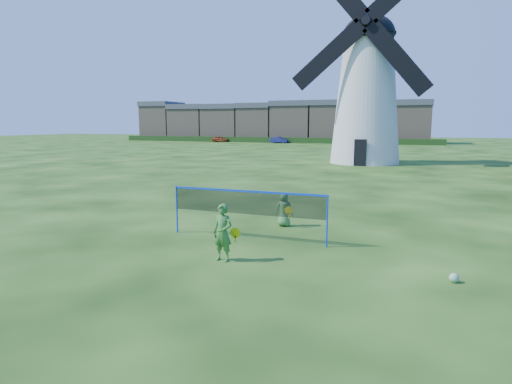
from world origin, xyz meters
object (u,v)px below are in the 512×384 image
object	(u,v)px
car_left	(220,139)
badminton_net	(247,203)
player_boy	(284,209)
car_right	(279,140)
player_girl	(223,233)
windmill	(367,90)
play_ball	(454,278)

from	to	relation	value
car_left	badminton_net	bearing A→B (deg)	-163.38
badminton_net	player_boy	xyz separation A→B (m)	(0.57, 2.09, -0.53)
car_right	player_girl	bearing A→B (deg)	-160.86
windmill	badminton_net	world-z (taller)	windmill
player_boy	car_right	distance (m)	65.42
car_left	play_ball	bearing A→B (deg)	-160.06
windmill	car_left	size ratio (longest dim) A/B	5.48
player_girl	car_left	size ratio (longest dim) A/B	0.46
windmill	player_girl	xyz separation A→B (m)	(-0.05, -30.50, -5.73)
play_ball	car_left	size ratio (longest dim) A/B	0.07
badminton_net	car_left	distance (m)	71.90
car_left	car_right	world-z (taller)	car_right
play_ball	windmill	bearing A→B (deg)	100.43
car_right	car_left	bearing A→B (deg)	91.58
windmill	player_girl	size ratio (longest dim) A/B	11.93
badminton_net	player_girl	world-z (taller)	badminton_net
windmill	player_girl	bearing A→B (deg)	-90.09
windmill	car_right	size ratio (longest dim) A/B	5.28
badminton_net	player_boy	world-z (taller)	badminton_net
badminton_net	car_right	world-z (taller)	badminton_net
player_boy	play_ball	world-z (taller)	player_boy
windmill	play_ball	xyz separation A→B (m)	(5.54, -30.10, -6.37)
car_right	player_boy	bearing A→B (deg)	-159.49
windmill	player_boy	world-z (taller)	windmill
windmill	player_girl	world-z (taller)	windmill
windmill	play_ball	world-z (taller)	windmill
badminton_net	car_left	size ratio (longest dim) A/B	1.53
badminton_net	player_girl	bearing A→B (deg)	-84.81
badminton_net	play_ball	distance (m)	6.16
player_girl	car_left	distance (m)	74.01
car_right	windmill	bearing A→B (deg)	-148.77
player_girl	player_boy	bearing A→B (deg)	92.29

